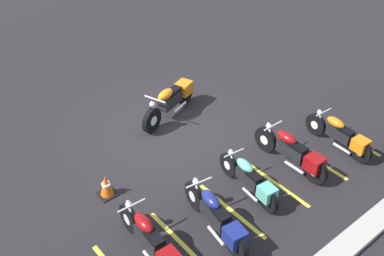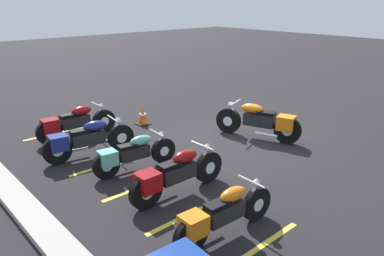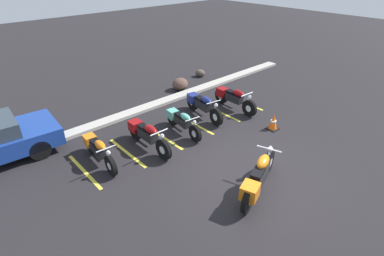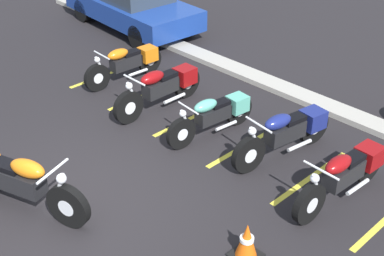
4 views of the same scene
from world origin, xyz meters
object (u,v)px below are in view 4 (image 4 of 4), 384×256
object	(u,v)px
parked_bike_3	(288,132)
motorcycle_orange_featured	(16,180)
parked_bike_2	(215,114)
car_blue	(131,4)
parked_bike_0	(128,62)
traffic_cone	(247,242)
parked_bike_4	(346,173)
parked_bike_1	(163,87)

from	to	relation	value
parked_bike_3	motorcycle_orange_featured	bearing A→B (deg)	-16.99
parked_bike_2	car_blue	bearing A→B (deg)	-107.75
parked_bike_0	traffic_cone	bearing A→B (deg)	69.95
parked_bike_0	parked_bike_4	xyz separation A→B (m)	(5.81, -0.24, 0.03)
parked_bike_2	parked_bike_4	bearing A→B (deg)	97.34
parked_bike_0	car_blue	xyz separation A→B (m)	(-2.63, 2.22, 0.25)
motorcycle_orange_featured	parked_bike_4	bearing A→B (deg)	29.28
parked_bike_3	parked_bike_4	distance (m)	1.44
parked_bike_3	parked_bike_4	bearing A→B (deg)	84.67
motorcycle_orange_featured	traffic_cone	xyz separation A→B (m)	(3.19, 1.71, -0.24)
parked_bike_3	traffic_cone	distance (m)	2.75
parked_bike_0	car_blue	bearing A→B (deg)	-127.34
traffic_cone	parked_bike_3	bearing A→B (deg)	115.58
parked_bike_2	parked_bike_4	size ratio (longest dim) A/B	0.90
parked_bike_4	traffic_cone	distance (m)	2.15
motorcycle_orange_featured	parked_bike_2	xyz separation A→B (m)	(0.62, 3.78, -0.08)
motorcycle_orange_featured	traffic_cone	bearing A→B (deg)	9.06
parked_bike_4	traffic_cone	world-z (taller)	parked_bike_4
parked_bike_1	traffic_cone	xyz separation A→B (m)	(4.06, -2.07, -0.20)
parked_bike_1	parked_bike_3	size ratio (longest dim) A/B	1.00
traffic_cone	parked_bike_0	bearing A→B (deg)	157.08
car_blue	traffic_cone	xyz separation A→B (m)	(8.22, -4.59, -0.41)
parked_bike_1	traffic_cone	world-z (taller)	parked_bike_1
parked_bike_4	parked_bike_0	bearing A→B (deg)	-89.27
motorcycle_orange_featured	parked_bike_2	size ratio (longest dim) A/B	1.15
parked_bike_0	parked_bike_3	distance (m)	4.42
parked_bike_2	traffic_cone	size ratio (longest dim) A/B	3.53
parked_bike_0	parked_bike_4	distance (m)	5.82
parked_bike_3	car_blue	world-z (taller)	car_blue
parked_bike_1	car_blue	size ratio (longest dim) A/B	0.51
parked_bike_1	parked_bike_4	bearing A→B (deg)	90.97
parked_bike_3	traffic_cone	size ratio (longest dim) A/B	3.92
motorcycle_orange_featured	car_blue	size ratio (longest dim) A/B	0.53
parked_bike_0	car_blue	size ratio (longest dim) A/B	0.47
car_blue	motorcycle_orange_featured	bearing A→B (deg)	-47.67
parked_bike_1	parked_bike_2	world-z (taller)	parked_bike_1
motorcycle_orange_featured	parked_bike_3	xyz separation A→B (m)	(2.01, 4.18, -0.04)
motorcycle_orange_featured	parked_bike_0	distance (m)	4.73
parked_bike_0	parked_bike_3	xyz separation A→B (m)	(4.41, 0.11, 0.04)
traffic_cone	parked_bike_4	bearing A→B (deg)	84.23
motorcycle_orange_featured	parked_bike_4	world-z (taller)	motorcycle_orange_featured
parked_bike_4	car_blue	xyz separation A→B (m)	(-8.44, 2.46, 0.21)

